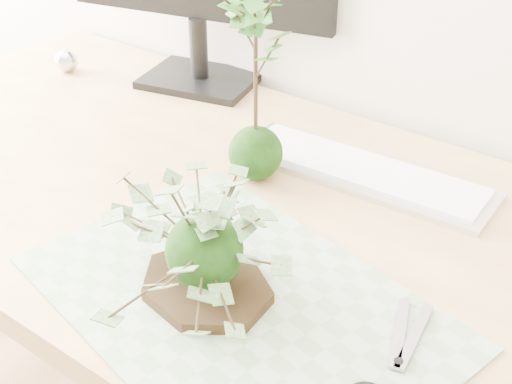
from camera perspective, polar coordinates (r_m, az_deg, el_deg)
desk at (r=1.05m, az=0.72°, el=-5.69°), size 1.60×0.70×0.74m
cutting_mat at (r=0.85m, az=-1.55°, el=-8.73°), size 0.56×0.43×0.00m
stone_dish at (r=0.86m, az=-4.01°, el=-7.57°), size 0.21×0.21×0.01m
ivy_kokedama at (r=0.80m, az=-4.27°, el=-2.26°), size 0.29×0.29×0.18m
maple_kokedama at (r=0.99m, az=-0.04°, el=13.32°), size 0.24×0.24×0.34m
keyboard at (r=1.10m, az=8.50°, el=1.62°), size 0.41×0.14×0.02m
foil_ball at (r=1.50m, az=-14.91°, el=10.14°), size 0.05×0.05×0.05m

